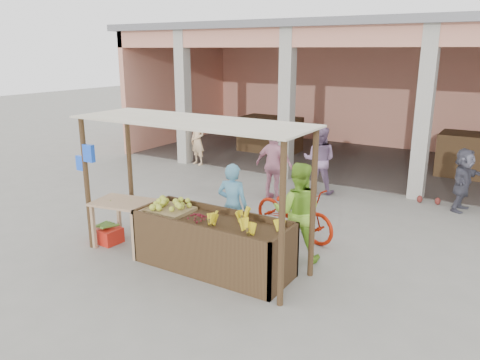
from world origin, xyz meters
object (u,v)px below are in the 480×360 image
Objects in this scene: side_table at (125,209)px; vendor_green at (298,209)px; vendor_blue at (233,203)px; motorcycle at (294,211)px; fruit_stall at (213,245)px; red_crate at (107,235)px.

vendor_green reaches higher than side_table.
vendor_green is at bearing 178.66° from vendor_blue.
motorcycle is at bearing -132.48° from vendor_blue.
fruit_stall is 0.99m from vendor_blue.
motorcycle is at bearing -84.22° from vendor_green.
fruit_stall is 1.35× the size of motorcycle.
fruit_stall is 2.32m from red_crate.
red_crate is 0.28× the size of motorcycle.
red_crate is 0.32× the size of vendor_blue.
motorcycle reaches higher than red_crate.
side_table is at bearing 5.21° from red_crate.
side_table is 1.91m from vendor_blue.
fruit_stall is 4.84× the size of red_crate.
motorcycle is (2.82, 2.09, 0.36)m from red_crate.
fruit_stall is 1.83m from side_table.
red_crate is at bearing 16.40° from vendor_blue.
side_table is 0.78m from red_crate.
fruit_stall is 1.46× the size of vendor_green.
vendor_green reaches higher than motorcycle.
vendor_blue is at bearing 161.40° from motorcycle.
side_table is 3.03m from vendor_green.
vendor_green is 1.09m from motorcycle.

